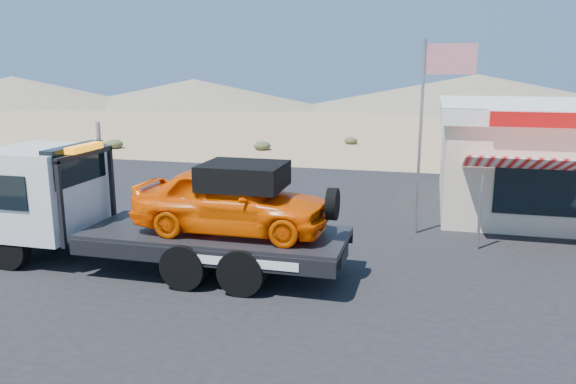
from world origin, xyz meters
name	(u,v)px	position (x,y,z in m)	size (l,w,h in m)	color
ground	(227,269)	(0.00, 0.00, 0.00)	(120.00, 120.00, 0.00)	#9C8058
asphalt_lot	(323,241)	(2.00, 3.00, 0.01)	(32.00, 24.00, 0.02)	black
tow_truck	(151,204)	(-1.93, -0.34, 1.72)	(9.55, 2.83, 3.19)	black
flagpole	(429,115)	(4.93, 4.50, 3.76)	(1.55, 0.10, 6.00)	#99999E
desert_scrub	(29,169)	(-13.94, 9.86, 0.28)	(24.70, 31.48, 0.64)	#394022
distant_hills	(310,93)	(-9.77, 55.14, 1.89)	(126.00, 48.00, 4.20)	#726B59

